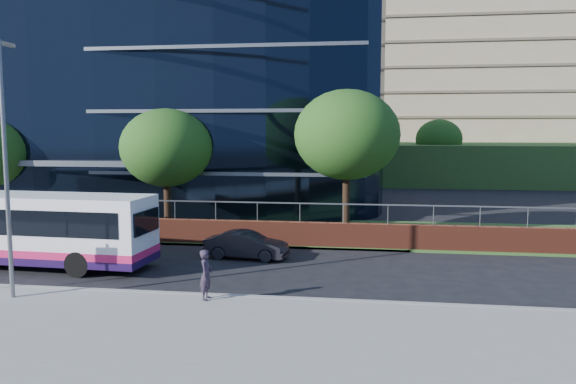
% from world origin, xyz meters
% --- Properties ---
extents(grass_verge, '(36.00, 8.00, 0.12)m').
position_xyz_m(grass_verge, '(24.00, 11.00, 0.06)').
color(grass_verge, '#2D511E').
rests_on(grass_verge, ground).
extents(glass_office, '(44.00, 23.10, 16.00)m').
position_xyz_m(glass_office, '(-4.00, 20.85, 8.00)').
color(glass_office, black).
rests_on(glass_office, ground).
extents(retaining_wall, '(34.00, 0.40, 2.11)m').
position_xyz_m(retaining_wall, '(20.00, 7.30, 0.61)').
color(retaining_wall, maroon).
rests_on(retaining_wall, ground).
extents(apartment_block, '(60.00, 42.00, 30.00)m').
position_xyz_m(apartment_block, '(32.00, 57.21, 11.11)').
color(apartment_block, '#2D511E').
rests_on(apartment_block, ground).
extents(tree_far_c, '(4.62, 4.62, 6.51)m').
position_xyz_m(tree_far_c, '(7.00, 9.00, 4.54)').
color(tree_far_c, black).
rests_on(tree_far_c, ground).
extents(tree_far_d, '(5.28, 5.28, 7.44)m').
position_xyz_m(tree_far_d, '(16.00, 10.00, 5.19)').
color(tree_far_d, black).
rests_on(tree_far_d, ground).
extents(tree_dist_e, '(4.62, 4.62, 6.51)m').
position_xyz_m(tree_dist_e, '(24.00, 40.00, 4.54)').
color(tree_dist_e, black).
rests_on(tree_dist_e, ground).
extents(streetlight_east, '(0.15, 0.77, 8.00)m').
position_xyz_m(streetlight_east, '(6.00, -2.17, 4.44)').
color(streetlight_east, slate).
rests_on(streetlight_east, pavement_near).
extents(city_bus, '(10.84, 3.00, 2.90)m').
position_xyz_m(city_bus, '(3.57, 2.14, 1.54)').
color(city_bus, white).
rests_on(city_bus, ground).
extents(parked_car, '(3.64, 1.61, 1.16)m').
position_xyz_m(parked_car, '(12.03, 4.78, 0.58)').
color(parked_car, black).
rests_on(parked_car, ground).
extents(pedestrian, '(0.38, 0.58, 1.58)m').
position_xyz_m(pedestrian, '(12.15, -1.54, 0.94)').
color(pedestrian, '#2C2132').
rests_on(pedestrian, pavement_near).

